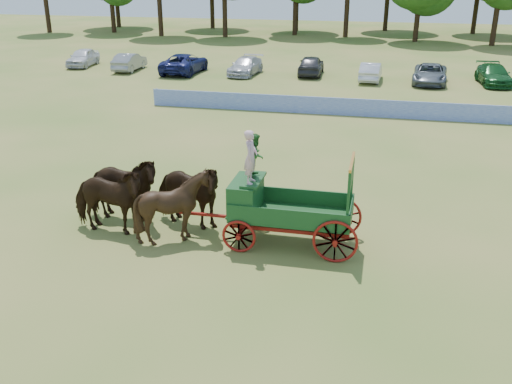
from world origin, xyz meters
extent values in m
plane|color=olive|center=(0.00, 0.00, 0.00)|extent=(160.00, 160.00, 0.00)
imported|color=black|center=(-8.21, -0.06, 1.19)|extent=(2.89, 1.42, 2.39)
imported|color=black|center=(-8.21, 1.04, 1.19)|extent=(2.88, 1.42, 2.39)
imported|color=black|center=(-5.81, -0.06, 1.20)|extent=(2.51, 2.32, 2.39)
imported|color=black|center=(-5.81, 1.04, 1.19)|extent=(3.06, 1.96, 2.39)
cube|color=maroon|center=(-3.61, 0.49, 0.60)|extent=(0.12, 2.00, 0.12)
cube|color=maroon|center=(-0.61, 0.49, 0.60)|extent=(0.12, 2.00, 0.12)
cube|color=maroon|center=(-2.11, -0.06, 0.72)|extent=(3.80, 0.10, 0.12)
cube|color=maroon|center=(-2.11, 1.04, 0.72)|extent=(3.80, 0.10, 0.12)
cube|color=maroon|center=(-4.51, 0.49, 0.75)|extent=(2.80, 0.09, 0.09)
cube|color=#1B5123|center=(-2.11, 0.49, 1.00)|extent=(3.80, 1.80, 0.10)
cube|color=#1B5123|center=(-2.11, -0.39, 1.30)|extent=(3.80, 0.06, 0.55)
cube|color=#1B5123|center=(-2.11, 1.37, 1.30)|extent=(3.80, 0.06, 0.55)
cube|color=#1B5123|center=(-0.23, 0.49, 1.30)|extent=(0.06, 1.80, 0.55)
cube|color=#1B5123|center=(-3.61, 0.49, 1.55)|extent=(0.85, 1.70, 1.05)
cube|color=#1B5123|center=(-3.36, 0.49, 2.12)|extent=(0.55, 1.50, 0.08)
cube|color=#1B5123|center=(-3.99, 0.49, 1.35)|extent=(0.10, 1.60, 0.65)
cube|color=#1B5123|center=(-3.81, 0.49, 1.05)|extent=(0.55, 1.60, 0.06)
cube|color=#1B5123|center=(-0.31, -0.31, 1.95)|extent=(0.08, 0.08, 1.80)
cube|color=#1B5123|center=(-0.31, 1.29, 1.95)|extent=(0.08, 0.08, 1.80)
cube|color=#1B5123|center=(-0.31, 0.49, 2.55)|extent=(0.07, 1.75, 0.75)
cube|color=orange|center=(-0.31, 0.49, 2.95)|extent=(0.08, 1.80, 0.09)
cube|color=orange|center=(-0.35, 0.49, 2.55)|extent=(0.02, 1.30, 0.12)
torus|color=maroon|center=(-3.61, -0.46, 0.55)|extent=(1.09, 0.09, 1.09)
torus|color=maroon|center=(-3.61, 1.44, 0.55)|extent=(1.09, 0.09, 1.09)
torus|color=maroon|center=(-0.61, -0.46, 0.70)|extent=(1.39, 0.09, 1.39)
torus|color=maroon|center=(-0.61, 1.44, 0.70)|extent=(1.39, 0.09, 1.39)
imported|color=beige|center=(-3.36, 0.14, 3.00)|extent=(0.40, 0.61, 1.68)
imported|color=#276325|center=(-3.36, 0.84, 2.85)|extent=(0.52, 0.67, 1.38)
cube|color=#2040B1|center=(-1.00, 18.00, 0.53)|extent=(26.00, 0.08, 1.05)
imported|color=silver|center=(-26.00, 30.85, 0.77)|extent=(2.35, 4.71, 1.54)
imported|color=gray|center=(-21.02, 29.70, 0.73)|extent=(1.72, 4.51, 1.47)
imported|color=navy|center=(-16.01, 29.59, 0.80)|extent=(2.84, 5.87, 1.61)
imported|color=silver|center=(-10.85, 29.92, 0.71)|extent=(2.33, 5.00, 1.41)
imported|color=#333338|center=(-5.58, 30.98, 0.81)|extent=(2.09, 4.80, 1.61)
imported|color=silver|center=(-0.71, 29.48, 0.71)|extent=(1.68, 4.39, 1.43)
imported|color=slate|center=(3.73, 29.38, 0.73)|extent=(2.85, 5.46, 1.47)
imported|color=#144C1E|center=(8.41, 30.09, 0.73)|extent=(2.42, 5.18, 1.46)
cylinder|color=#382314|center=(-44.00, 54.80, 2.84)|extent=(0.60, 0.60, 5.68)
cylinder|color=#382314|center=(-35.57, 56.76, 2.11)|extent=(0.60, 0.60, 4.22)
cylinder|color=#382314|center=(-27.90, 54.37, 2.78)|extent=(0.60, 0.60, 5.57)
cylinder|color=#382314|center=(-19.60, 54.95, 2.63)|extent=(0.60, 0.60, 5.27)
cylinder|color=#382314|center=(-11.44, 58.96, 2.42)|extent=(0.60, 0.60, 4.85)
cylinder|color=#382314|center=(-4.91, 58.37, 2.59)|extent=(0.60, 0.60, 5.18)
cylinder|color=#382314|center=(3.48, 55.51, 2.16)|extent=(0.60, 0.60, 4.32)
cylinder|color=#382314|center=(11.78, 53.73, 2.39)|extent=(0.60, 0.60, 4.79)
cylinder|color=#382314|center=(-38.00, 63.34, 2.68)|extent=(0.60, 0.60, 5.36)
cylinder|color=#382314|center=(-24.21, 64.74, 2.67)|extent=(0.60, 0.60, 5.34)
cylinder|color=#382314|center=(-12.02, 63.58, 2.64)|extent=(0.60, 0.60, 5.28)
cylinder|color=#382314|center=(-0.18, 66.96, 2.79)|extent=(0.60, 0.60, 5.58)
cylinder|color=#382314|center=(11.13, 65.61, 2.69)|extent=(0.60, 0.60, 5.39)
camera|label=1|loc=(0.47, -15.99, 8.47)|focal=40.00mm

